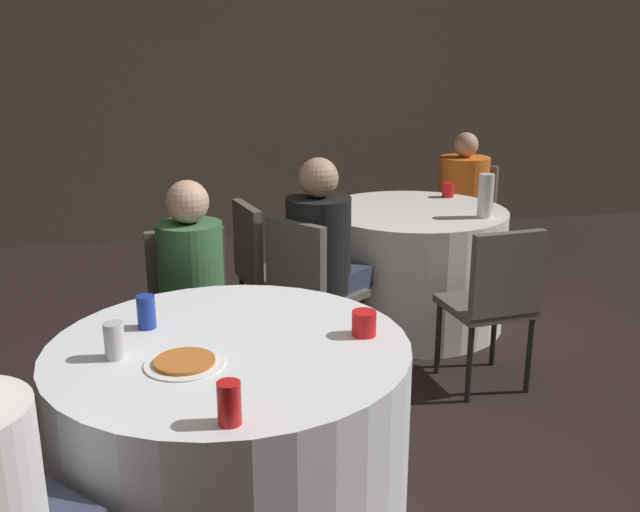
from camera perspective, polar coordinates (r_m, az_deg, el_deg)
The scene contains 18 objects.
wall_back at distance 6.51m, azimuth -9.75°, elevation 13.60°, with size 16.00×0.06×2.80m.
table_near at distance 2.64m, azimuth -7.00°, elevation -14.43°, with size 1.25×1.25×0.74m.
table_far at distance 4.53m, azimuth 7.33°, elevation -0.86°, with size 1.15×1.15×0.74m.
chair_near_north at distance 3.50m, azimuth -10.32°, elevation -3.72°, with size 0.43×0.44×0.87m.
chair_far_southwest at distance 3.74m, azimuth -1.03°, elevation -2.09°, with size 0.56×0.56×0.87m.
chair_far_south at distance 3.66m, azimuth 13.88°, elevation -3.01°, with size 0.43×0.44×0.87m.
chair_far_northeast at distance 5.38m, azimuth 11.60°, elevation 3.45°, with size 0.57×0.57×0.87m.
chair_far_west at distance 4.08m, azimuth -4.55°, elevation -0.51°, with size 0.47×0.47×0.87m.
person_orange_shirt at distance 5.23m, azimuth 11.06°, elevation 3.69°, with size 0.49×0.49×1.12m.
person_black_shirt at distance 3.83m, azimuth 0.53°, elevation -0.51°, with size 0.49×0.46×1.17m.
person_green_jacket at distance 3.33m, azimuth -9.97°, elevation -4.01°, with size 0.32×0.49×1.14m.
pizza_plate_near at distance 2.34m, azimuth -10.78°, elevation -8.35°, with size 0.26×0.26×0.02m.
soda_can_red at distance 1.96m, azimuth -7.27°, elevation -11.60°, with size 0.07×0.07×0.12m.
soda_can_silver at distance 2.42m, azimuth -16.13°, elevation -6.52°, with size 0.07×0.07×0.12m.
soda_can_blue at distance 2.64m, azimuth -13.73°, elevation -4.37°, with size 0.07×0.07×0.12m.
cup_near at distance 2.51m, azimuth 3.54°, elevation -5.39°, with size 0.09×0.09×0.09m.
bottle_far at distance 4.28m, azimuth 13.12°, elevation 4.71°, with size 0.09×0.09×0.26m.
cup_far at distance 4.82m, azimuth 10.21°, elevation 5.22°, with size 0.08×0.08×0.09m.
Camera 1 is at (-0.34, -2.30, 1.73)m, focal length 40.00 mm.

